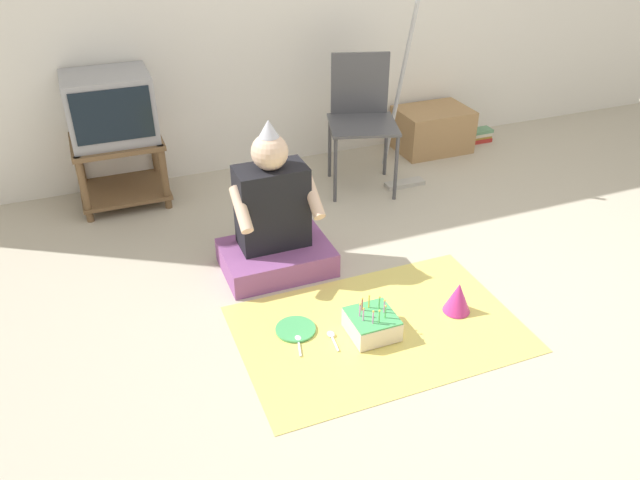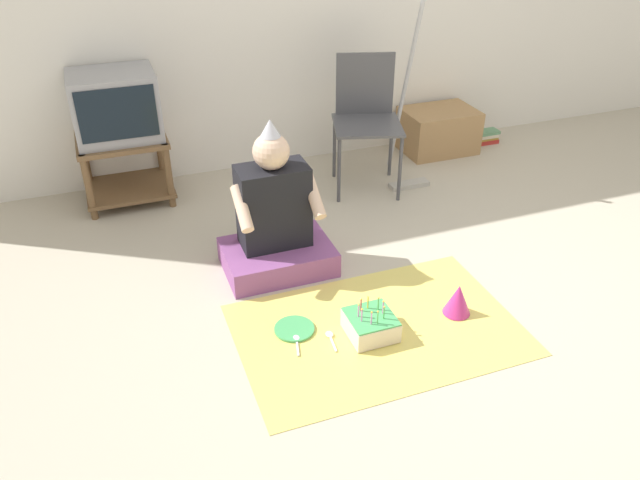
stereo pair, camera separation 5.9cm
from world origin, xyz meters
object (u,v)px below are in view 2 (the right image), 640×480
at_px(folding_chair, 366,112).
at_px(party_hat_blue, 458,299).
at_px(person_seated, 275,223).
at_px(birthday_cake, 371,325).
at_px(cardboard_box_stack, 438,130).
at_px(dust_mop, 407,130).
at_px(tv, 115,105).
at_px(book_pile, 486,137).
at_px(paper_plate, 294,329).

distance_m(folding_chair, party_hat_blue, 1.59).
xyz_separation_m(person_seated, birthday_cake, (0.25, -0.72, -0.22)).
relative_size(person_seated, birthday_cake, 3.88).
bearing_deg(cardboard_box_stack, dust_mop, -140.85).
relative_size(tv, person_seated, 0.60).
distance_m(dust_mop, book_pile, 1.07).
bearing_deg(dust_mop, person_seated, -147.81).
bearing_deg(folding_chair, person_seated, -137.62).
distance_m(tv, person_seated, 1.36).
height_order(folding_chair, book_pile, folding_chair).
bearing_deg(paper_plate, tv, 109.36).
height_order(folding_chair, birthday_cake, folding_chair).
bearing_deg(tv, book_pile, 0.02).
xyz_separation_m(folding_chair, person_seated, (-0.88, -0.80, -0.24)).
xyz_separation_m(folding_chair, birthday_cake, (-0.63, -1.52, -0.45)).
distance_m(tv, birthday_cake, 2.14).
bearing_deg(person_seated, paper_plate, -98.57).
relative_size(tv, party_hat_blue, 3.15).
height_order(birthday_cake, party_hat_blue, birthday_cake).
xyz_separation_m(book_pile, party_hat_blue, (-1.37, -1.85, 0.04)).
height_order(tv, person_seated, person_seated).
height_order(book_pile, birthday_cake, birthday_cake).
bearing_deg(cardboard_box_stack, birthday_cake, -127.08).
relative_size(cardboard_box_stack, person_seated, 0.64).
relative_size(dust_mop, person_seated, 1.50).
bearing_deg(birthday_cake, folding_chair, 67.46).
distance_m(folding_chair, person_seated, 1.21).
bearing_deg(tv, dust_mop, -12.35).
bearing_deg(book_pile, cardboard_box_stack, -179.82).
xyz_separation_m(dust_mop, book_pile, (0.94, 0.40, -0.33)).
xyz_separation_m(tv, folding_chair, (1.56, -0.32, -0.13)).
bearing_deg(folding_chair, dust_mop, -15.96).
height_order(tv, party_hat_blue, tv).
height_order(tv, dust_mop, dust_mop).
height_order(folding_chair, party_hat_blue, folding_chair).
height_order(folding_chair, person_seated, folding_chair).
relative_size(book_pile, party_hat_blue, 1.23).
xyz_separation_m(book_pile, paper_plate, (-2.17, -1.69, -0.04)).
distance_m(tv, cardboard_box_stack, 2.37).
xyz_separation_m(birthday_cake, paper_plate, (-0.33, 0.15, -0.05)).
relative_size(tv, birthday_cake, 2.34).
relative_size(folding_chair, birthday_cake, 3.98).
bearing_deg(party_hat_blue, birthday_cake, -179.97).
bearing_deg(party_hat_blue, tv, 127.13).
bearing_deg(paper_plate, book_pile, 37.92).
distance_m(cardboard_box_stack, person_seated, 1.99).
bearing_deg(party_hat_blue, folding_chair, 84.00).
bearing_deg(tv, folding_chair, -11.71).
xyz_separation_m(dust_mop, paper_plate, (-1.23, -1.29, -0.37)).
bearing_deg(birthday_cake, person_seated, 108.75).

